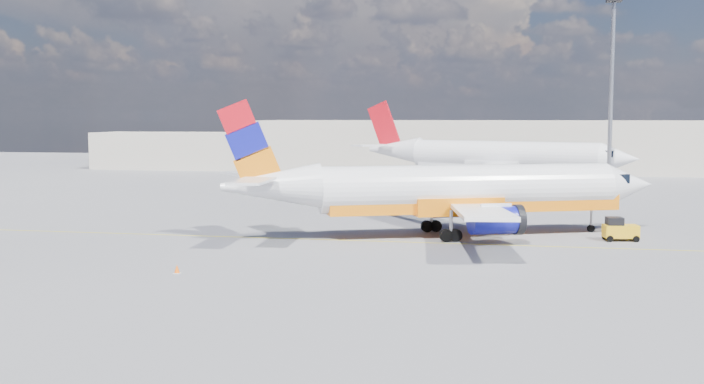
% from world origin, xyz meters
% --- Properties ---
extents(ground, '(240.00, 240.00, 0.00)m').
position_xyz_m(ground, '(0.00, 0.00, 0.00)').
color(ground, slate).
rests_on(ground, ground).
extents(taxi_line, '(70.00, 0.15, 0.01)m').
position_xyz_m(taxi_line, '(0.00, 3.00, 0.01)').
color(taxi_line, yellow).
rests_on(taxi_line, ground).
extents(terminal_main, '(70.00, 14.00, 8.00)m').
position_xyz_m(terminal_main, '(5.00, 75.00, 4.00)').
color(terminal_main, beige).
rests_on(terminal_main, ground).
extents(terminal_annex, '(26.00, 10.00, 6.00)m').
position_xyz_m(terminal_annex, '(-45.00, 72.00, 3.00)').
color(terminal_annex, beige).
rests_on(terminal_annex, ground).
extents(main_jet, '(32.42, 24.49, 9.93)m').
position_xyz_m(main_jet, '(4.83, 6.29, 3.31)').
color(main_jet, white).
rests_on(main_jet, ground).
extents(second_jet, '(35.28, 26.71, 10.75)m').
position_xyz_m(second_jet, '(7.54, 48.37, 3.58)').
color(second_jet, white).
rests_on(second_jet, ground).
extents(gse_tug, '(2.47, 1.73, 1.65)m').
position_xyz_m(gse_tug, '(16.40, 6.46, 0.78)').
color(gse_tug, black).
rests_on(gse_tug, ground).
extents(traffic_cone, '(0.36, 0.36, 0.50)m').
position_xyz_m(traffic_cone, '(-9.37, -10.15, 0.24)').
color(traffic_cone, white).
rests_on(traffic_cone, ground).
extents(floodlight_mast, '(1.54, 1.54, 21.15)m').
position_xyz_m(floodlight_mast, '(19.50, 37.08, 12.68)').
color(floodlight_mast, '#9B9BA3').
rests_on(floodlight_mast, ground).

